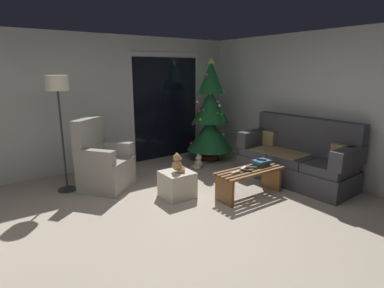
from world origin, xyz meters
name	(u,v)px	position (x,y,z in m)	size (l,w,h in m)	color
ground_plane	(198,228)	(0.00, 0.00, 0.00)	(7.00, 7.00, 0.00)	#B2A38E
wall_back	(104,103)	(0.00, 3.06, 1.25)	(5.72, 0.12, 2.50)	beige
wall_right	(340,108)	(2.86, 0.00, 1.25)	(0.12, 6.00, 2.50)	beige
patio_door_frame	(166,106)	(1.33, 2.99, 1.10)	(1.60, 0.02, 2.20)	silver
patio_door_glass	(166,109)	(1.33, 2.97, 1.05)	(1.50, 0.02, 2.10)	black
couch	(297,159)	(2.32, 0.35, 0.40)	(0.90, 1.98, 1.08)	#3D3D42
coffee_table	(249,178)	(1.21, 0.36, 0.27)	(1.10, 0.40, 0.41)	brown
remote_black	(247,170)	(1.12, 0.33, 0.42)	(0.04, 0.16, 0.02)	black
remote_silver	(236,172)	(0.94, 0.37, 0.42)	(0.04, 0.16, 0.02)	#ADADB2
remote_graphite	(251,167)	(1.28, 0.39, 0.42)	(0.04, 0.16, 0.02)	#333338
remote_white	(244,168)	(1.17, 0.44, 0.42)	(0.04, 0.16, 0.02)	silver
book_stack	(261,162)	(1.52, 0.42, 0.46)	(0.25, 0.22, 0.08)	#337042
cell_phone	(262,160)	(1.51, 0.41, 0.50)	(0.07, 0.14, 0.01)	black
christmas_tree	(210,116)	(1.95, 2.24, 0.92)	(0.97, 0.97, 2.09)	#4C1E19
armchair	(103,164)	(-0.47, 1.91, 0.40)	(0.96, 0.96, 1.13)	gray
floor_lamp	(58,94)	(-0.99, 2.16, 1.51)	(0.32, 0.32, 1.78)	#2D2D30
ottoman	(177,184)	(0.30, 0.94, 0.20)	(0.44, 0.44, 0.39)	beige
teddy_bear_honey	(178,164)	(0.31, 0.94, 0.51)	(0.22, 0.21, 0.29)	tan
teddy_bear_cream_by_tree	(198,162)	(1.37, 1.87, 0.12)	(0.20, 0.20, 0.29)	beige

